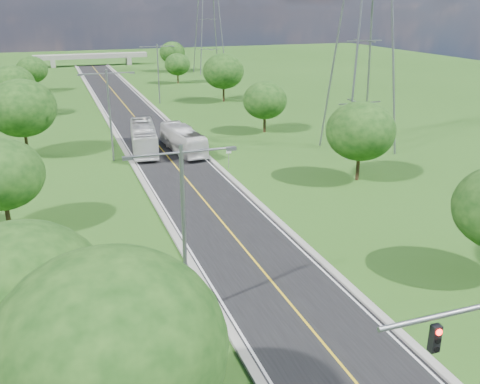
# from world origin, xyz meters

# --- Properties ---
(ground) EXTENTS (260.00, 260.00, 0.00)m
(ground) POSITION_xyz_m (0.00, 60.00, 0.00)
(ground) COLOR #254D15
(ground) RESTS_ON ground
(road) EXTENTS (8.00, 150.00, 0.06)m
(road) POSITION_xyz_m (0.00, 66.00, 0.03)
(road) COLOR black
(road) RESTS_ON ground
(curb_left) EXTENTS (0.50, 150.00, 0.22)m
(curb_left) POSITION_xyz_m (-4.25, 66.00, 0.11)
(curb_left) COLOR gray
(curb_left) RESTS_ON ground
(curb_right) EXTENTS (0.50, 150.00, 0.22)m
(curb_right) POSITION_xyz_m (4.25, 66.00, 0.11)
(curb_right) COLOR gray
(curb_right) RESTS_ON ground
(speed_limit_sign) EXTENTS (0.55, 0.09, 2.40)m
(speed_limit_sign) POSITION_xyz_m (5.20, 37.98, 1.60)
(speed_limit_sign) COLOR slate
(speed_limit_sign) RESTS_ON ground
(overpass) EXTENTS (30.00, 3.00, 3.20)m
(overpass) POSITION_xyz_m (0.00, 140.00, 2.41)
(overpass) COLOR gray
(overpass) RESTS_ON ground
(streetlight_near_left) EXTENTS (5.90, 0.25, 10.00)m
(streetlight_near_left) POSITION_xyz_m (-6.00, 12.00, 5.94)
(streetlight_near_left) COLOR slate
(streetlight_near_left) RESTS_ON ground
(streetlight_mid_left) EXTENTS (5.90, 0.25, 10.00)m
(streetlight_mid_left) POSITION_xyz_m (-6.00, 45.00, 5.94)
(streetlight_mid_left) COLOR slate
(streetlight_mid_left) RESTS_ON ground
(streetlight_far_right) EXTENTS (5.90, 0.25, 10.00)m
(streetlight_far_right) POSITION_xyz_m (6.00, 78.00, 5.94)
(streetlight_far_right) COLOR slate
(streetlight_far_right) RESTS_ON ground
(power_tower_near) EXTENTS (9.00, 6.40, 28.00)m
(power_tower_near) POSITION_xyz_m (22.00, 40.00, 14.01)
(power_tower_near) COLOR slate
(power_tower_near) RESTS_ON ground
(power_tower_far) EXTENTS (9.00, 6.40, 28.00)m
(power_tower_far) POSITION_xyz_m (26.00, 115.00, 14.01)
(power_tower_far) COLOR slate
(power_tower_far) RESTS_ON ground
(tree_la) EXTENTS (7.14, 7.14, 8.30)m
(tree_la) POSITION_xyz_m (-14.00, 8.00, 5.27)
(tree_la) COLOR black
(tree_la) RESTS_ON ground
(tree_lb) EXTENTS (6.30, 6.30, 7.33)m
(tree_lb) POSITION_xyz_m (-16.00, 28.00, 4.64)
(tree_lb) COLOR black
(tree_lb) RESTS_ON ground
(tree_lc) EXTENTS (7.56, 7.56, 8.79)m
(tree_lc) POSITION_xyz_m (-15.00, 50.00, 5.58)
(tree_lc) COLOR black
(tree_lc) RESTS_ON ground
(tree_ld) EXTENTS (6.72, 6.72, 7.82)m
(tree_ld) POSITION_xyz_m (-17.00, 74.00, 4.95)
(tree_ld) COLOR black
(tree_ld) RESTS_ON ground
(tree_le) EXTENTS (5.88, 5.88, 6.84)m
(tree_le) POSITION_xyz_m (-14.50, 98.00, 4.33)
(tree_le) COLOR black
(tree_le) RESTS_ON ground
(tree_lf) EXTENTS (7.98, 7.98, 9.28)m
(tree_lf) POSITION_xyz_m (-11.00, 2.00, 5.89)
(tree_lf) COLOR black
(tree_lf) RESTS_ON ground
(tree_rb) EXTENTS (6.72, 6.72, 7.82)m
(tree_rb) POSITION_xyz_m (16.00, 30.00, 4.95)
(tree_rb) COLOR black
(tree_rb) RESTS_ON ground
(tree_rc) EXTENTS (5.88, 5.88, 6.84)m
(tree_rc) POSITION_xyz_m (15.00, 52.00, 4.33)
(tree_rc) COLOR black
(tree_rc) RESTS_ON ground
(tree_rd) EXTENTS (7.14, 7.14, 8.30)m
(tree_rd) POSITION_xyz_m (17.00, 76.00, 5.27)
(tree_rd) COLOR black
(tree_rd) RESTS_ON ground
(tree_re) EXTENTS (5.46, 5.46, 6.35)m
(tree_re) POSITION_xyz_m (14.50, 100.00, 4.02)
(tree_re) COLOR black
(tree_re) RESTS_ON ground
(tree_rf) EXTENTS (6.30, 6.30, 7.33)m
(tree_rf) POSITION_xyz_m (18.00, 120.00, 4.64)
(tree_rf) COLOR black
(tree_rf) RESTS_ON ground
(bus_outbound) EXTENTS (3.32, 10.64, 2.92)m
(bus_outbound) POSITION_xyz_m (2.18, 45.77, 1.52)
(bus_outbound) COLOR white
(bus_outbound) RESTS_ON road
(bus_inbound) EXTENTS (4.09, 11.70, 3.19)m
(bus_inbound) POSITION_xyz_m (-2.07, 47.77, 1.66)
(bus_inbound) COLOR silver
(bus_inbound) RESTS_ON road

